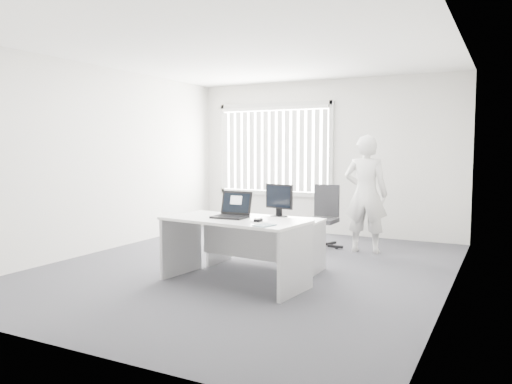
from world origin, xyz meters
The scene contains 18 objects.
ground centered at (0.00, 0.00, 0.00)m, with size 6.00×6.00×0.00m, color #414247.
wall_back centered at (0.00, 3.00, 1.40)m, with size 5.00×0.02×2.80m, color silver.
wall_front centered at (0.00, -3.00, 1.40)m, with size 5.00×0.02×2.80m, color silver.
wall_left centered at (-2.50, 0.00, 1.40)m, with size 0.02×6.00×2.80m, color silver.
wall_right centered at (2.50, 0.00, 1.40)m, with size 0.02×6.00×2.80m, color silver.
ceiling centered at (0.00, 0.00, 2.80)m, with size 5.00×6.00×0.02m, color white.
window centered at (-1.00, 2.96, 1.55)m, with size 2.32×0.06×1.76m, color #B5B6B1.
blinds centered at (-1.00, 2.90, 1.52)m, with size 2.20×0.10×1.50m, color silver, non-canonical shape.
desk_near centered at (0.24, -0.75, 0.55)m, with size 1.75×0.96×0.76m.
desk_far centered at (0.22, 0.10, 0.48)m, with size 1.45×0.69×0.66m.
office_chair centered at (0.42, 1.77, 0.31)m, with size 0.57×0.57×0.99m.
person centered at (1.12, 1.68, 0.88)m, with size 0.65×0.42×1.77m, color silver.
laptop centered at (0.17, -0.74, 0.91)m, with size 0.39×0.35×0.30m, color black, non-canonical shape.
paper_sheet centered at (0.61, -0.90, 0.76)m, with size 0.27×0.19×0.00m, color white.
mouse centered at (0.60, -0.85, 0.79)m, with size 0.06×0.11×0.05m, color #A6A6A8, non-canonical shape.
booklet centered at (0.78, -1.07, 0.77)m, with size 0.16×0.22×0.01m, color white.
keyboard centered at (0.34, 0.01, 0.67)m, with size 0.41×0.14×0.02m, color black.
monitor centered at (0.32, 0.30, 0.88)m, with size 0.44×0.13×0.44m, color black, non-canonical shape.
Camera 1 is at (3.05, -5.69, 1.57)m, focal length 35.00 mm.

